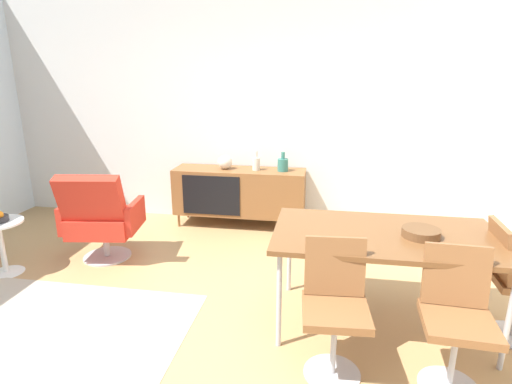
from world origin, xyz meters
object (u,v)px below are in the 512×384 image
object	(u,v)px
sideboard	(239,192)
vase_sculptural_dark	(283,164)
vase_cobalt	(225,162)
dining_chair_front_left	(335,303)
dining_chair_front_right	(456,314)
side_table_round	(1,241)
dining_table	(386,239)
lounge_chair_red	(100,217)
wooden_bowl_on_table	(421,233)
vase_ceramic_small	(256,163)

from	to	relation	value
sideboard	vase_sculptural_dark	world-z (taller)	vase_sculptural_dark
sideboard	vase_cobalt	xyz separation A→B (m)	(-0.17, 0.00, 0.36)
dining_chair_front_left	dining_chair_front_right	size ratio (longest dim) A/B	1.00
sideboard	side_table_round	xyz separation A→B (m)	(-1.94, -1.64, -0.12)
vase_sculptural_dark	dining_chair_front_right	distance (m)	2.80
dining_table	dining_chair_front_right	xyz separation A→B (m)	(0.35, -0.56, -0.23)
vase_cobalt	lounge_chair_red	xyz separation A→B (m)	(-0.98, -1.22, -0.33)
sideboard	dining_table	xyz separation A→B (m)	(1.48, -1.89, 0.26)
vase_sculptural_dark	lounge_chair_red	world-z (taller)	vase_sculptural_dark
wooden_bowl_on_table	side_table_round	xyz separation A→B (m)	(-3.65, 0.29, -0.45)
vase_sculptural_dark	dining_chair_front_left	size ratio (longest dim) A/B	0.27
vase_cobalt	dining_chair_front_right	distance (m)	3.19
side_table_round	dining_table	bearing A→B (deg)	-4.30
dining_table	side_table_round	distance (m)	3.45
dining_chair_front_left	dining_chair_front_right	bearing A→B (deg)	0.01
dining_chair_front_left	lounge_chair_red	size ratio (longest dim) A/B	0.90
dining_chair_front_left	dining_chair_front_right	distance (m)	0.71
vase_cobalt	lounge_chair_red	world-z (taller)	lounge_chair_red
dining_chair_front_right	side_table_round	size ratio (longest dim) A/B	1.65
dining_chair_front_right	side_table_round	xyz separation A→B (m)	(-3.78, 0.82, -0.15)
vase_sculptural_dark	dining_table	xyz separation A→B (m)	(0.95, -1.90, -0.10)
wooden_bowl_on_table	side_table_round	size ratio (longest dim) A/B	0.50
wooden_bowl_on_table	vase_ceramic_small	bearing A→B (deg)	127.86
vase_cobalt	lounge_chair_red	size ratio (longest dim) A/B	0.19
vase_ceramic_small	dining_chair_front_right	size ratio (longest dim) A/B	0.27
wooden_bowl_on_table	sideboard	bearing A→B (deg)	131.62
dining_chair_front_left	dining_chair_front_right	world-z (taller)	same
lounge_chair_red	side_table_round	bearing A→B (deg)	-151.75
dining_chair_front_right	lounge_chair_red	size ratio (longest dim) A/B	0.90
vase_ceramic_small	lounge_chair_red	distance (m)	1.86
sideboard	side_table_round	bearing A→B (deg)	-139.91
vase_ceramic_small	dining_chair_front_right	xyz separation A→B (m)	(1.62, -2.46, -0.33)
sideboard	dining_table	size ratio (longest dim) A/B	1.00
dining_chair_front_left	side_table_round	distance (m)	3.18
wooden_bowl_on_table	lounge_chair_red	world-z (taller)	lounge_chair_red
sideboard	wooden_bowl_on_table	bearing A→B (deg)	-48.38
vase_ceramic_small	side_table_round	xyz separation A→B (m)	(-2.16, -1.64, -0.48)
vase_sculptural_dark	vase_ceramic_small	distance (m)	0.32
vase_sculptural_dark	wooden_bowl_on_table	bearing A→B (deg)	-58.61
dining_chair_front_left	lounge_chair_red	world-z (taller)	lounge_chair_red
dining_chair_front_left	side_table_round	world-z (taller)	dining_chair_front_left
dining_chair_front_right	sideboard	bearing A→B (deg)	126.76
sideboard	vase_sculptural_dark	bearing A→B (deg)	0.20
wooden_bowl_on_table	dining_chair_front_right	xyz separation A→B (m)	(0.12, -0.53, -0.30)
sideboard	dining_chair_front_left	bearing A→B (deg)	-65.36
lounge_chair_red	vase_cobalt	bearing A→B (deg)	51.08
sideboard	wooden_bowl_on_table	world-z (taller)	wooden_bowl_on_table
vase_cobalt	side_table_round	size ratio (longest dim) A/B	0.34
sideboard	vase_sculptural_dark	distance (m)	0.64
side_table_round	dining_chair_front_left	bearing A→B (deg)	-14.90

